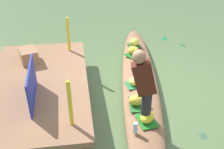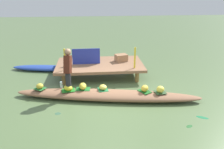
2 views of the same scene
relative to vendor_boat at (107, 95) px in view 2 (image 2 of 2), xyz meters
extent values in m
plane|color=#536B40|center=(0.00, 0.00, -0.13)|extent=(40.00, 40.00, 0.00)
cube|color=#8F6548|center=(-0.14, 1.94, 0.31)|extent=(3.20, 1.80, 0.10)
cylinder|color=brown|center=(-1.42, 1.22, 0.07)|extent=(0.14, 0.14, 0.38)
cylinder|color=olive|center=(1.14, 1.22, 0.07)|extent=(0.14, 0.14, 0.38)
cylinder|color=olive|center=(-1.42, 2.66, 0.07)|extent=(0.14, 0.14, 0.38)
cylinder|color=brown|center=(1.14, 2.66, 0.07)|extent=(0.14, 0.14, 0.38)
ellipsoid|color=#8D6043|center=(0.00, 0.00, 0.00)|extent=(5.62, 1.60, 0.25)
ellipsoid|color=#254199|center=(-2.28, 2.70, -0.03)|extent=(2.82, 0.99, 0.19)
cube|color=#276B2E|center=(-2.05, 0.38, 0.13)|extent=(0.41, 0.40, 0.01)
ellipsoid|color=gold|center=(-2.05, 0.38, 0.21)|extent=(0.30, 0.31, 0.16)
cube|color=#1C6321|center=(1.11, -0.10, 0.13)|extent=(0.42, 0.46, 0.01)
ellipsoid|color=yellow|center=(1.11, -0.10, 0.23)|extent=(0.32, 0.34, 0.19)
cube|color=#207621|center=(-1.17, 0.17, 0.13)|extent=(0.43, 0.33, 0.01)
ellipsoid|color=yellow|center=(-1.17, 0.17, 0.21)|extent=(0.35, 0.33, 0.16)
cube|color=#304F2C|center=(1.55, -0.21, 0.13)|extent=(0.36, 0.33, 0.01)
ellipsoid|color=#F9E44C|center=(1.55, -0.21, 0.23)|extent=(0.32, 0.32, 0.20)
cube|color=#216828|center=(-0.73, 0.22, 0.13)|extent=(0.46, 0.32, 0.01)
ellipsoid|color=yellow|center=(-0.73, 0.22, 0.23)|extent=(0.24, 0.33, 0.19)
cube|color=#277A41|center=(-0.13, 0.14, 0.13)|extent=(0.34, 0.37, 0.01)
ellipsoid|color=#F2DA54|center=(-0.13, 0.14, 0.21)|extent=(0.31, 0.31, 0.16)
cylinder|color=#28282D|center=(-1.15, 0.19, 0.40)|extent=(0.16, 0.16, 0.55)
cube|color=#4D2014|center=(-1.14, 0.26, 0.93)|extent=(0.24, 0.42, 0.57)
sphere|color=#9E7556|center=(-1.13, 0.34, 1.28)|extent=(0.20, 0.20, 0.20)
cylinder|color=silver|center=(-1.41, 0.41, 0.22)|extent=(0.07, 0.07, 0.19)
cube|color=#233095|center=(-0.64, 1.94, 0.65)|extent=(1.02, 0.05, 0.58)
cylinder|color=gold|center=(-1.34, 1.34, 0.73)|extent=(0.06, 0.06, 0.75)
cylinder|color=gold|center=(1.06, 1.34, 0.73)|extent=(0.06, 0.06, 0.75)
cube|color=#9D704D|center=(0.68, 2.16, 0.49)|extent=(0.51, 0.43, 0.27)
ellipsoid|color=#355A40|center=(-1.39, -0.73, -0.12)|extent=(0.18, 0.16, 0.01)
ellipsoid|color=#1A6C3D|center=(2.39, -1.26, -0.12)|extent=(0.34, 0.26, 0.01)
ellipsoid|color=#255B29|center=(1.89, -1.62, -0.12)|extent=(0.22, 0.19, 0.01)
camera|label=1|loc=(-4.44, 1.20, 3.09)|focal=44.43mm
camera|label=2|loc=(-0.41, -6.13, 3.08)|focal=36.50mm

